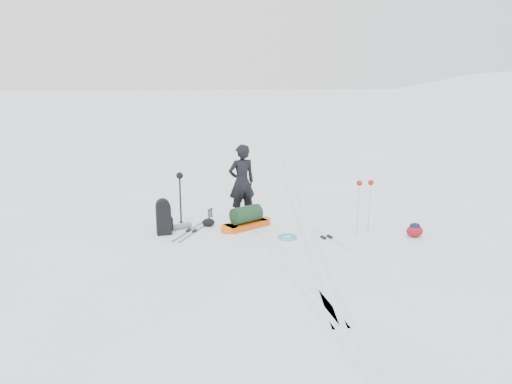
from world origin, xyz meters
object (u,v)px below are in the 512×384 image
skier (242,182)px  ski_poles_black (180,182)px  pulk_sled (246,219)px  expedition_rucksack (166,218)px

skier → ski_poles_black: (-1.58, -0.38, 0.14)m
skier → pulk_sled: (0.01, -0.75, -0.78)m
pulk_sled → expedition_rucksack: 1.96m
expedition_rucksack → ski_poles_black: 0.97m
pulk_sled → ski_poles_black: 1.87m
skier → expedition_rucksack: bearing=9.6°
pulk_sled → expedition_rucksack: expedition_rucksack is taller
ski_poles_black → expedition_rucksack: bearing=-103.9°
skier → ski_poles_black: skier is taller
skier → pulk_sled: skier is taller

